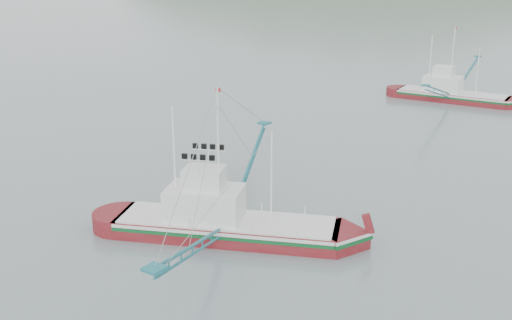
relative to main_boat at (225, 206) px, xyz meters
The scene contains 3 objects.
ground 2.58m from the main_boat, 151.97° to the right, with size 1200.00×1200.00×0.00m, color slate.
main_boat is the anchor object (origin of this frame).
bg_boat_far 44.95m from the main_boat, 92.21° to the left, with size 12.68×22.57×9.14m.
Camera 1 is at (23.17, -26.94, 16.03)m, focal length 45.00 mm.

